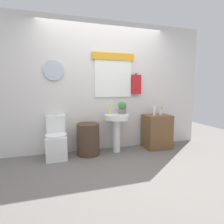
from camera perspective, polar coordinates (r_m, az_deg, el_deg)
ground_plane at (r=2.97m, az=3.13°, el=-17.76°), size 8.00×8.00×0.00m
back_wall at (r=3.79m, az=-2.67°, el=8.02°), size 4.40×0.18×2.60m
toilet at (r=3.54m, az=-16.95°, el=-8.74°), size 0.38×0.51×0.78m
laundry_hamper at (r=3.55m, az=-7.44°, el=-8.40°), size 0.43×0.43×0.60m
pedestal_sink at (r=3.62m, az=1.46°, el=-3.82°), size 0.49×0.49×0.75m
faucet at (r=3.70m, az=0.89°, el=0.25°), size 0.03×0.03×0.10m
wooden_cabinet at (r=4.03m, az=13.77°, el=-5.89°), size 0.53×0.44×0.70m
soap_bottle at (r=3.59m, az=-0.60°, el=0.81°), size 0.05×0.05×0.20m
potted_plant at (r=3.68m, az=3.25°, el=1.43°), size 0.17×0.17×0.25m
lotion_bottle at (r=3.88m, az=13.08°, el=0.40°), size 0.05×0.05×0.20m
toothbrush_cup at (r=4.03m, az=14.94°, el=-0.09°), size 0.08×0.08×0.18m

